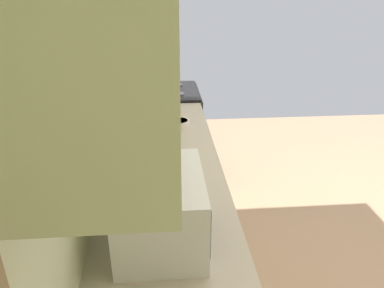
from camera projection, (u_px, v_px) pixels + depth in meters
The scene contains 5 objects.
ground_plane at pixel (366, 281), 2.38m from camera, with size 6.23×6.23×0.00m, color tan.
wall_back at pixel (88, 92), 1.71m from camera, with size 4.01×0.12×2.65m, color beige.
oven_range at pixel (166, 135), 3.45m from camera, with size 0.67×0.64×1.06m.
microwave at pixel (161, 208), 1.36m from camera, with size 0.45×0.33×0.28m.
bowl at pixel (179, 123), 2.51m from camera, with size 0.15×0.15×0.04m.
Camera 1 is at (-1.70, 1.29, 1.80)m, focal length 33.76 mm.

